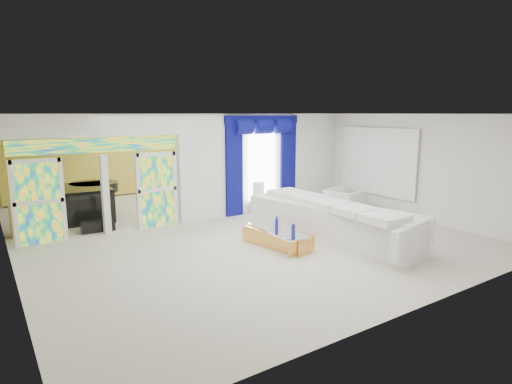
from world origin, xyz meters
TOP-DOWN VIEW (x-y plane):
  - floor at (0.00, 0.00)m, footprint 12.00×12.00m
  - dividing_wall at (2.15, 1.00)m, footprint 5.70×0.18m
  - dividing_header at (-2.85, 1.00)m, footprint 4.30×0.18m
  - stained_panel_left at (-4.28, 1.00)m, footprint 0.95×0.04m
  - stained_panel_right at (-1.42, 1.00)m, footprint 0.95×0.04m
  - stained_transom at (-2.85, 1.00)m, footprint 4.00×0.05m
  - window_pane at (1.90, 0.90)m, footprint 1.00×0.02m
  - blue_drape_left at (0.90, 0.87)m, footprint 0.55×0.10m
  - blue_drape_right at (2.90, 0.87)m, footprint 0.55×0.10m
  - blue_pelmet at (1.90, 0.87)m, footprint 2.60×0.12m
  - wall_mirror at (4.94, -1.00)m, footprint 0.04×2.70m
  - gold_curtains at (0.00, 5.90)m, footprint 9.70×0.12m
  - white_sofa at (1.55, -2.54)m, footprint 1.85×4.55m
  - coffee_table at (0.20, -2.24)m, footprint 0.91×1.79m
  - console_table at (1.99, 0.77)m, footprint 1.19×0.49m
  - table_lamp at (1.69, 0.77)m, footprint 0.36×0.36m
  - armchair at (4.03, -0.56)m, footprint 1.05×1.16m
  - grand_piano at (-2.94, 2.95)m, footprint 1.55×1.96m
  - piano_bench at (-2.94, 1.35)m, footprint 0.85×0.38m
  - tv_console at (-4.54, 2.01)m, footprint 0.59×0.54m
  - chandelier at (-2.30, 3.40)m, footprint 0.60×0.60m
  - decanters at (0.19, -2.43)m, footprint 0.26×0.98m

SIDE VIEW (x-z plane):
  - floor at x=0.00m, z-range 0.00..0.00m
  - piano_bench at x=-2.94m, z-range 0.00..0.28m
  - coffee_table at x=0.20m, z-range 0.00..0.38m
  - console_table at x=1.99m, z-range 0.00..0.38m
  - armchair at x=4.03m, z-range 0.00..0.69m
  - white_sofa at x=1.55m, z-range 0.00..0.85m
  - tv_console at x=-4.54m, z-range 0.00..0.86m
  - grand_piano at x=-2.94m, z-range 0.00..0.94m
  - decanters at x=0.19m, z-range 0.35..0.62m
  - table_lamp at x=1.69m, z-range 0.38..0.96m
  - stained_panel_left at x=-4.28m, z-range 0.00..2.00m
  - stained_panel_right at x=-1.42m, z-range 0.00..2.00m
  - blue_drape_left at x=0.90m, z-range 0.00..2.80m
  - blue_drape_right at x=2.90m, z-range 0.00..2.80m
  - window_pane at x=1.90m, z-range 0.30..2.60m
  - dividing_wall at x=2.15m, z-range 0.00..3.00m
  - gold_curtains at x=0.00m, z-range 0.05..2.95m
  - wall_mirror at x=4.94m, z-range 0.60..2.50m
  - stained_transom at x=-2.85m, z-range 2.08..2.42m
  - chandelier at x=-2.30m, z-range 2.35..2.95m
  - dividing_header at x=-2.85m, z-range 2.45..3.00m
  - blue_pelmet at x=1.90m, z-range 2.69..2.94m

